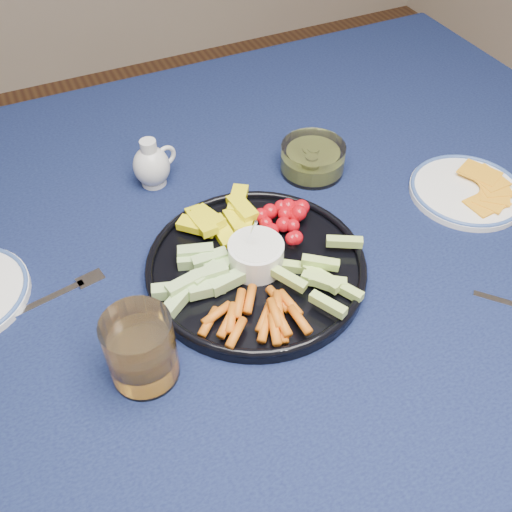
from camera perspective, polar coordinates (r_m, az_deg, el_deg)
name	(u,v)px	position (r m, az deg, el deg)	size (l,w,h in m)	color
dining_table	(199,278)	(0.96, -5.71, -2.20)	(1.67, 1.07, 0.75)	#473017
crudite_platter	(255,264)	(0.84, -0.14, -0.82)	(0.33, 0.33, 0.10)	black
creamer_pitcher	(152,165)	(0.99, -10.36, 8.92)	(0.08, 0.06, 0.09)	silver
pickle_bowl	(313,160)	(1.02, 5.68, 9.57)	(0.11, 0.11, 0.05)	white
cheese_plate	(467,190)	(1.04, 20.36, 6.25)	(0.19, 0.19, 0.02)	white
juice_tumbler	(142,352)	(0.72, -11.36, -9.42)	(0.09, 0.09, 0.10)	white
fork_left	(54,297)	(0.87, -19.59, -3.89)	(0.18, 0.05, 0.00)	white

